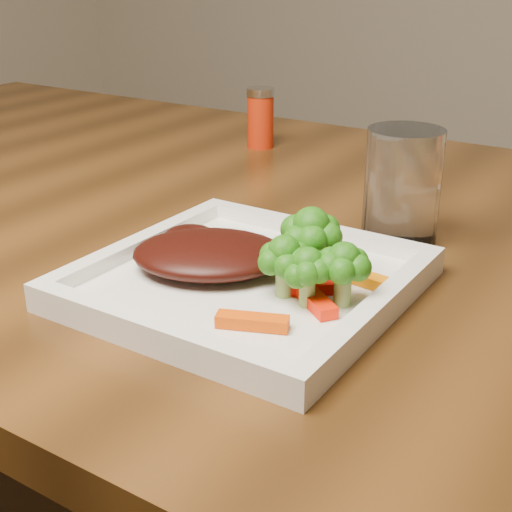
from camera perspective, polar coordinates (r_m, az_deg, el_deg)
The scene contains 14 objects.
dining_table at distance 1.12m, azimuth -7.40°, elevation -12.92°, with size 1.60×0.90×0.75m, color #4F2F12, non-canonical shape.
plate at distance 0.64m, azimuth -0.75°, elevation -2.36°, with size 0.27×0.27×0.01m, color white.
steak at distance 0.66m, azimuth -3.71°, elevation 0.18°, with size 0.14×0.11×0.03m, color #390B08.
broccoli_0 at distance 0.63m, azimuth 4.40°, elevation 1.13°, with size 0.06×0.06×0.07m, color #1D6510, non-canonical shape.
broccoli_1 at distance 0.58m, azimuth 7.02°, elevation -1.05°, with size 0.05×0.05×0.06m, color #226711, non-canonical shape.
broccoli_2 at distance 0.58m, azimuth 4.16°, elevation -1.33°, with size 0.05×0.05×0.06m, color #387613, non-canonical shape.
broccoli_3 at distance 0.60m, azimuth 2.27°, elevation -0.49°, with size 0.05×0.05×0.06m, color #377213, non-canonical shape.
carrot_0 at distance 0.56m, azimuth -0.30°, elevation -5.26°, with size 0.06×0.02×0.01m, color #E74A03.
carrot_3 at distance 0.63m, azimuth 9.41°, elevation -2.03°, with size 0.06×0.02×0.01m, color orange.
carrot_4 at distance 0.67m, azimuth 3.00°, elevation -0.13°, with size 0.06×0.02×0.01m, color #D84303.
carrot_5 at distance 0.59m, azimuth 4.65°, elevation -3.48°, with size 0.06×0.02×0.01m, color #FF1F04.
carrot_6 at distance 0.61m, azimuth 4.23°, elevation -2.52°, with size 0.05×0.01×0.01m, color red.
spice_shaker at distance 1.12m, azimuth 0.35°, elevation 10.98°, with size 0.04×0.04×0.09m, color red.
drinking_glass at distance 0.75m, azimuth 11.62°, elevation 5.45°, with size 0.08×0.08×0.12m, color silver.
Camera 1 is at (0.74, -0.75, 1.03)m, focal length 50.00 mm.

